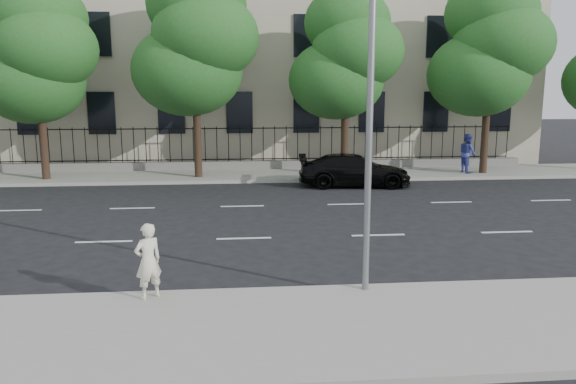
{
  "coord_description": "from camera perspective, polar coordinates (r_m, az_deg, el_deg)",
  "views": [
    {
      "loc": [
        -0.15,
        -13.4,
        4.37
      ],
      "look_at": [
        1.34,
        3.0,
        1.27
      ],
      "focal_mm": 35.0,
      "sensor_mm": 36.0,
      "label": 1
    }
  ],
  "objects": [
    {
      "name": "street_light",
      "position": [
        11.96,
        7.87,
        14.31
      ],
      "size": [
        0.25,
        3.32,
        8.05
      ],
      "color": "slate",
      "rests_on": "near_sidewalk"
    },
    {
      "name": "black_sedan",
      "position": [
        25.04,
        6.75,
        2.21
      ],
      "size": [
        5.09,
        2.44,
        1.43
      ],
      "primitive_type": "imported",
      "rotation": [
        0.0,
        0.0,
        1.48
      ],
      "color": "black",
      "rests_on": "ground"
    },
    {
      "name": "tree_b",
      "position": [
        28.22,
        -24.01,
        12.77
      ],
      "size": [
        5.53,
        5.12,
        8.97
      ],
      "color": "#382619",
      "rests_on": "far_sidewalk"
    },
    {
      "name": "tree_d",
      "position": [
        27.3,
        5.94,
        13.7
      ],
      "size": [
        5.34,
        4.94,
        8.84
      ],
      "color": "#382619",
      "rests_on": "far_sidewalk"
    },
    {
      "name": "pedestrian_far",
      "position": [
        29.23,
        17.76,
        3.77
      ],
      "size": [
        0.87,
        1.04,
        1.93
      ],
      "primitive_type": "imported",
      "rotation": [
        0.0,
        0.0,
        1.72
      ],
      "color": "navy",
      "rests_on": "far_sidewalk"
    },
    {
      "name": "woman_near",
      "position": [
        11.67,
        -14.03,
        -6.81
      ],
      "size": [
        0.68,
        0.63,
        1.56
      ],
      "primitive_type": "imported",
      "rotation": [
        0.0,
        0.0,
        3.75
      ],
      "color": "beige",
      "rests_on": "near_sidewalk"
    },
    {
      "name": "masonry_building",
      "position": [
        36.64,
        -5.16,
        17.92
      ],
      "size": [
        34.6,
        12.11,
        18.5
      ],
      "color": "beige",
      "rests_on": "ground"
    },
    {
      "name": "far_sidewalk",
      "position": [
        27.74,
        -4.82,
        1.73
      ],
      "size": [
        60.0,
        4.0,
        0.15
      ],
      "primitive_type": "cube",
      "color": "gray",
      "rests_on": "ground"
    },
    {
      "name": "near_sidewalk",
      "position": [
        10.34,
        -4.01,
        -13.91
      ],
      "size": [
        60.0,
        4.0,
        0.15
      ],
      "primitive_type": "cube",
      "color": "gray",
      "rests_on": "ground"
    },
    {
      "name": "tree_c",
      "position": [
        26.9,
        -9.35,
        14.89
      ],
      "size": [
        5.89,
        5.5,
        9.8
      ],
      "color": "#382619",
      "rests_on": "far_sidewalk"
    },
    {
      "name": "tree_e",
      "position": [
        29.46,
        19.84,
        13.61
      ],
      "size": [
        5.71,
        5.31,
        9.46
      ],
      "color": "#382619",
      "rests_on": "far_sidewalk"
    },
    {
      "name": "ground",
      "position": [
        14.1,
        -4.36,
        -7.42
      ],
      "size": [
        120.0,
        120.0,
        0.0
      ],
      "primitive_type": "plane",
      "color": "black",
      "rests_on": "ground"
    },
    {
      "name": "lane_markings",
      "position": [
        18.67,
        -4.59,
        -2.88
      ],
      "size": [
        49.6,
        4.62,
        0.01
      ],
      "primitive_type": null,
      "color": "silver",
      "rests_on": "ground"
    },
    {
      "name": "iron_fence",
      "position": [
        29.34,
        -4.86,
        3.34
      ],
      "size": [
        30.0,
        0.5,
        2.2
      ],
      "color": "slate",
      "rests_on": "far_sidewalk"
    }
  ]
}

